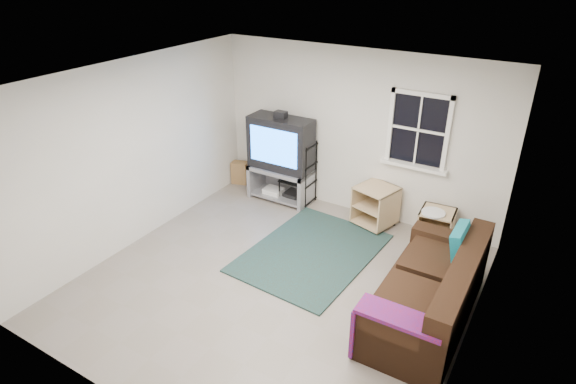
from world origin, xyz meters
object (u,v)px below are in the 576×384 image
Objects in this scene: tv_unit at (281,152)px; av_rack at (298,176)px; sofa at (430,294)px; side_table_left at (377,204)px; side_table_right at (436,224)px.

tv_unit is 0.48m from av_rack.
sofa is (3.03, -1.69, -0.51)m from tv_unit.
side_table_left is at bearing 1.18° from tv_unit.
sofa is (0.40, -1.68, 0.04)m from side_table_right.
side_table_left is 0.32× the size of sofa.
tv_unit is at bearing -178.82° from side_table_left.
sofa is at bearing -52.52° from side_table_left.
av_rack is at bearing 178.14° from side_table_right.
side_table_left is at bearing 127.48° from sofa.
sofa is at bearing -76.71° from side_table_right.
av_rack reaches higher than side_table_right.
tv_unit is at bearing 150.87° from sofa.
tv_unit is 2.69m from side_table_right.
av_rack is (0.28, 0.07, -0.38)m from tv_unit.
tv_unit is 0.74× the size of sofa.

